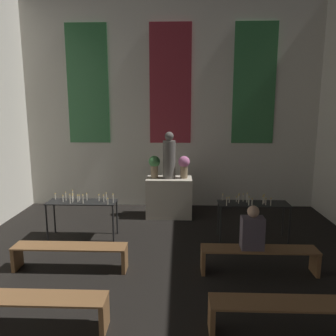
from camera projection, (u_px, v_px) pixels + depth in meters
wall_back at (170, 104)px, 8.69m from camera, size 8.00×0.16×5.47m
altar at (169, 197)px, 8.13m from camera, size 1.12×0.65×0.98m
statue at (169, 157)px, 7.95m from camera, size 0.31×0.31×1.13m
flower_vase_left at (154, 165)px, 8.00m from camera, size 0.28×0.28×0.55m
flower_vase_right at (184, 165)px, 7.97m from camera, size 0.28×0.28×0.55m
candle_rack_left at (82, 205)px, 6.76m from camera, size 1.42×0.47×0.98m
candle_rack_right at (253, 207)px, 6.63m from camera, size 1.42×0.47×0.98m
pew_third_left at (30, 305)px, 3.98m from camera, size 1.88×0.36×0.42m
pew_third_right at (289, 311)px, 3.87m from camera, size 1.88×0.36×0.42m
pew_back_left at (70, 252)px, 5.45m from camera, size 1.88×0.36×0.42m
pew_back_right at (259, 255)px, 5.34m from camera, size 1.88×0.36×0.42m
person_seated at (252, 230)px, 5.27m from camera, size 0.36×0.24×0.72m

